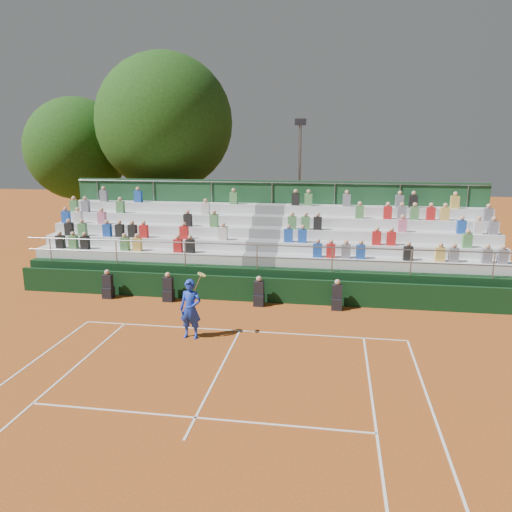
% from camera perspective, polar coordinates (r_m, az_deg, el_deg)
% --- Properties ---
extents(ground, '(90.00, 90.00, 0.00)m').
position_cam_1_polar(ground, '(17.05, -1.86, -8.55)').
color(ground, '#A6501B').
rests_on(ground, ground).
extents(courtside_wall, '(20.00, 0.15, 1.00)m').
position_cam_1_polar(courtside_wall, '(19.86, -0.14, -3.85)').
color(courtside_wall, black).
rests_on(courtside_wall, ground).
extents(line_officials, '(9.62, 0.40, 1.19)m').
position_cam_1_polar(line_officials, '(19.73, -4.64, -4.08)').
color(line_officials, black).
rests_on(line_officials, ground).
extents(grandstand, '(20.00, 5.20, 4.40)m').
position_cam_1_polar(grandstand, '(22.80, 1.17, -0.14)').
color(grandstand, black).
rests_on(grandstand, ground).
extents(tennis_player, '(0.91, 0.52, 2.22)m').
position_cam_1_polar(tennis_player, '(16.29, -7.49, -6.02)').
color(tennis_player, '#1937C1').
rests_on(tennis_player, ground).
extents(tree_west, '(6.11, 6.11, 8.85)m').
position_cam_1_polar(tree_west, '(32.72, -19.78, 11.43)').
color(tree_west, '#332312').
rests_on(tree_west, ground).
extents(tree_east, '(7.60, 7.60, 11.06)m').
position_cam_1_polar(tree_east, '(29.35, -10.40, 14.76)').
color(tree_east, '#332312').
rests_on(tree_east, ground).
extents(floodlight_mast, '(0.60, 0.25, 7.43)m').
position_cam_1_polar(floodlight_mast, '(27.87, 4.99, 9.09)').
color(floodlight_mast, gray).
rests_on(floodlight_mast, ground).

